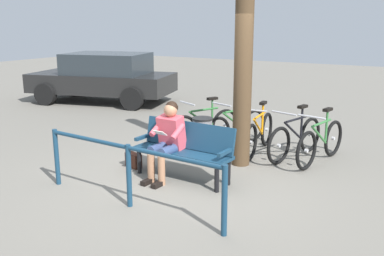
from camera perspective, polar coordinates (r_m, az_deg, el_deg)
ground_plane at (r=6.61m, az=-1.87°, el=-7.21°), size 40.00×40.00×0.00m
bench at (r=6.67m, az=-0.93°, el=-2.43°), size 1.62×0.56×0.87m
person_reading at (r=6.61m, az=-3.25°, el=-1.16°), size 0.50×0.78×1.20m
handbag at (r=7.30m, az=-7.74°, el=-4.25°), size 0.33×0.22×0.24m
tree_trunk at (r=7.10m, az=6.86°, el=10.54°), size 0.30×0.30×3.95m
litter_bin at (r=7.50m, az=1.36°, el=-1.51°), size 0.36×0.36×0.77m
bicycle_blue at (r=7.72m, az=16.65°, el=-1.86°), size 0.51×1.66×0.94m
bicycle_orange at (r=7.88m, az=13.50°, el=-1.34°), size 0.58×1.64×0.94m
bicycle_red at (r=8.06m, az=8.88°, el=-0.77°), size 0.48×1.68×0.94m
bicycle_purple at (r=8.45m, az=5.87°, el=0.00°), size 0.66×1.61×0.94m
bicycle_green at (r=8.48m, az=1.69°, el=0.13°), size 0.78×1.55×0.94m
railing_fence at (r=5.66m, az=-8.40°, el=-4.76°), size 2.93×0.24×0.85m
parked_car at (r=13.24m, az=-11.59°, el=6.68°), size 4.52×2.81×1.47m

